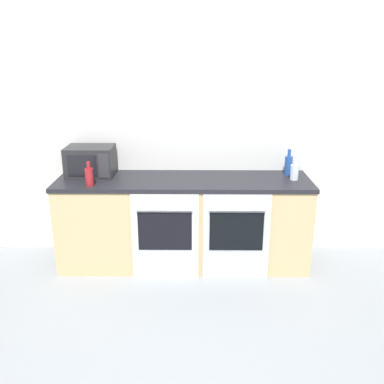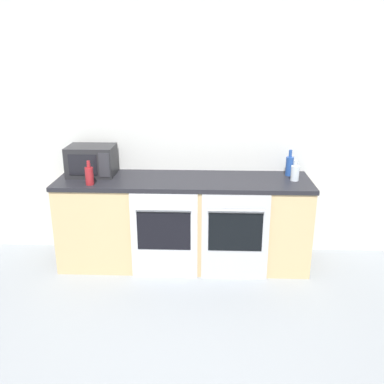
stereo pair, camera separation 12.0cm
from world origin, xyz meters
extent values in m
cube|color=silver|center=(0.00, 2.16, 1.30)|extent=(10.00, 0.06, 2.60)
cube|color=tan|center=(0.00, 1.81, 0.42)|extent=(2.42, 0.64, 0.84)
cube|color=black|center=(0.00, 1.81, 0.86)|extent=(2.44, 0.66, 0.04)
cube|color=silver|center=(-0.16, 1.48, 0.42)|extent=(0.62, 0.03, 0.84)
cube|color=black|center=(-0.16, 1.46, 0.49)|extent=(0.49, 0.01, 0.37)
cylinder|color=silver|center=(-0.16, 1.44, 0.71)|extent=(0.50, 0.02, 0.02)
cube|color=#B7BABF|center=(0.49, 1.48, 0.42)|extent=(0.62, 0.03, 0.84)
cube|color=black|center=(0.49, 1.46, 0.49)|extent=(0.49, 0.01, 0.37)
cylinder|color=#B7BABF|center=(0.49, 1.44, 0.71)|extent=(0.50, 0.02, 0.02)
cube|color=#232326|center=(-0.91, 1.92, 1.03)|extent=(0.45, 0.33, 0.29)
cube|color=black|center=(-0.95, 1.75, 1.03)|extent=(0.27, 0.01, 0.20)
cube|color=#2D2D33|center=(-0.75, 1.75, 1.03)|extent=(0.10, 0.01, 0.23)
cylinder|color=#234793|center=(1.04, 1.97, 0.97)|extent=(0.08, 0.08, 0.19)
cylinder|color=#234793|center=(1.04, 1.97, 1.10)|extent=(0.03, 0.03, 0.07)
cylinder|color=maroon|center=(-0.85, 1.60, 0.96)|extent=(0.08, 0.08, 0.16)
cylinder|color=maroon|center=(-0.85, 1.60, 1.08)|extent=(0.03, 0.03, 0.06)
cylinder|color=silver|center=(1.06, 1.80, 0.95)|extent=(0.08, 0.08, 0.14)
cylinder|color=silver|center=(1.06, 1.80, 1.05)|extent=(0.03, 0.03, 0.06)
camera|label=1|loc=(0.12, -2.13, 2.07)|focal=40.00mm
camera|label=2|loc=(0.24, -2.12, 2.07)|focal=40.00mm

